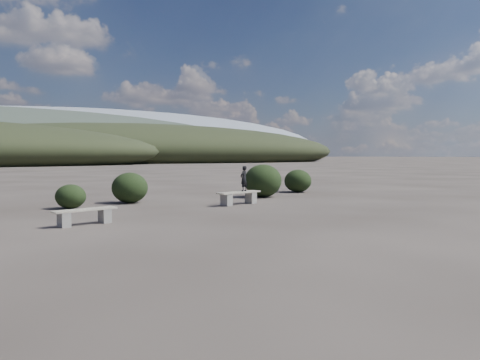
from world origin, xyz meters
TOP-DOWN VIEW (x-y plane):
  - ground at (0.00, 0.00)m, footprint 1200.00×1200.00m
  - bench_left at (-4.77, 3.82)m, footprint 1.78×0.78m
  - bench_right at (1.43, 6.20)m, footprint 2.03×0.91m
  - seated_person at (1.68, 6.27)m, footprint 0.42×0.35m
  - shrub_a at (-4.33, 8.07)m, footprint 1.05×1.05m
  - shrub_b at (-1.95, 8.91)m, footprint 1.40×1.40m
  - shrub_d at (3.99, 8.44)m, footprint 1.68×1.68m
  - shrub_e at (7.07, 9.88)m, footprint 1.38×1.38m

SIDE VIEW (x-z plane):
  - ground at x=0.00m, z-range 0.00..0.00m
  - bench_left at x=-4.77m, z-range 0.05..0.48m
  - bench_right at x=1.43m, z-range 0.05..0.55m
  - shrub_a at x=-4.33m, z-range 0.00..0.86m
  - shrub_e at x=7.07m, z-range 0.00..1.15m
  - shrub_b at x=-1.95m, z-range 0.00..1.20m
  - shrub_d at x=3.99m, z-range 0.00..1.47m
  - seated_person at x=1.68m, z-range 0.50..1.47m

